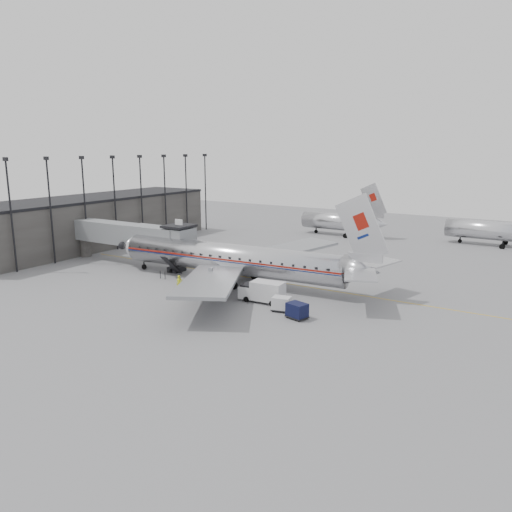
{
  "coord_description": "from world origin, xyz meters",
  "views": [
    {
      "loc": [
        34.49,
        -46.56,
        16.43
      ],
      "look_at": [
        2.43,
        5.13,
        3.2
      ],
      "focal_mm": 35.0,
      "sensor_mm": 36.0,
      "label": 1
    }
  ],
  "objects_px": {
    "airliner": "(235,259)",
    "ramp_worker": "(179,283)",
    "baggage_cart_navy": "(297,310)",
    "baggage_cart_white": "(282,304)",
    "service_van": "(262,291)"
  },
  "relations": [
    {
      "from": "service_van",
      "to": "baggage_cart_navy",
      "type": "distance_m",
      "value": 6.36
    },
    {
      "from": "ramp_worker",
      "to": "airliner",
      "type": "bearing_deg",
      "value": 24.5
    },
    {
      "from": "baggage_cart_navy",
      "to": "baggage_cart_white",
      "type": "distance_m",
      "value": 2.68
    },
    {
      "from": "baggage_cart_navy",
      "to": "baggage_cart_white",
      "type": "xyz_separation_m",
      "value": [
        -2.4,
        1.2,
        -0.03
      ]
    },
    {
      "from": "ramp_worker",
      "to": "service_van",
      "type": "bearing_deg",
      "value": -28.97
    },
    {
      "from": "service_van",
      "to": "baggage_cart_white",
      "type": "height_order",
      "value": "service_van"
    },
    {
      "from": "baggage_cart_white",
      "to": "ramp_worker",
      "type": "relative_size",
      "value": 1.16
    },
    {
      "from": "airliner",
      "to": "baggage_cart_white",
      "type": "height_order",
      "value": "airliner"
    },
    {
      "from": "airliner",
      "to": "ramp_worker",
      "type": "distance_m",
      "value": 7.7
    },
    {
      "from": "airliner",
      "to": "baggage_cart_navy",
      "type": "xyz_separation_m",
      "value": [
        12.6,
        -7.87,
        -2.15
      ]
    },
    {
      "from": "airliner",
      "to": "baggage_cart_navy",
      "type": "relative_size",
      "value": 16.15
    },
    {
      "from": "baggage_cart_navy",
      "to": "baggage_cart_white",
      "type": "relative_size",
      "value": 1.08
    },
    {
      "from": "airliner",
      "to": "baggage_cart_navy",
      "type": "height_order",
      "value": "airliner"
    },
    {
      "from": "service_van",
      "to": "baggage_cart_navy",
      "type": "xyz_separation_m",
      "value": [
        5.68,
        -2.82,
        -0.39
      ]
    },
    {
      "from": "baggage_cart_navy",
      "to": "baggage_cart_white",
      "type": "height_order",
      "value": "baggage_cart_navy"
    }
  ]
}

